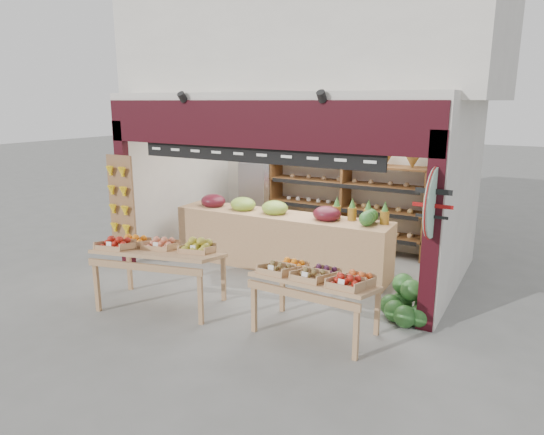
{
  "coord_description": "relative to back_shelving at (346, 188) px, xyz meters",
  "views": [
    {
      "loc": [
        3.94,
        -7.27,
        2.99
      ],
      "look_at": [
        -0.11,
        -0.2,
        1.02
      ],
      "focal_mm": 32.0,
      "sensor_mm": 36.0,
      "label": 1
    }
  ],
  "objects": [
    {
      "name": "shop_structure",
      "position": [
        -0.41,
        -0.31,
        2.65
      ],
      "size": [
        6.36,
        5.12,
        5.4
      ],
      "color": "silver",
      "rests_on": "ground"
    },
    {
      "name": "gift_sign",
      "position": [
        2.34,
        -3.07,
        0.48
      ],
      "size": [
        0.04,
        0.93,
        0.92
      ],
      "color": "#B5E4C7",
      "rests_on": "ground"
    },
    {
      "name": "cardboard_stack",
      "position": [
        -1.38,
        -1.66,
        -1.03
      ],
      "size": [
        0.98,
        0.71,
        0.66
      ],
      "color": "beige",
      "rests_on": "ground"
    },
    {
      "name": "watermelon_pile",
      "position": [
        2.04,
        -2.8,
        -1.04
      ],
      "size": [
        0.75,
        0.78,
        0.59
      ],
      "color": "#194C1C",
      "rests_on": "ground"
    },
    {
      "name": "banana_board",
      "position": [
        -3.14,
        -3.1,
        -0.15
      ],
      "size": [
        0.6,
        0.15,
        1.8
      ],
      "color": "brown",
      "rests_on": "ground"
    },
    {
      "name": "ground",
      "position": [
        -0.41,
        -1.93,
        -1.27
      ],
      "size": [
        60.0,
        60.0,
        0.0
      ],
      "primitive_type": "plane",
      "color": "slate",
      "rests_on": "ground"
    },
    {
      "name": "back_shelving",
      "position": [
        0.0,
        0.0,
        0.0
      ],
      "size": [
        3.33,
        0.55,
        2.03
      ],
      "color": "brown",
      "rests_on": "ground"
    },
    {
      "name": "mid_counter",
      "position": [
        -0.57,
        -1.77,
        -0.72
      ],
      "size": [
        4.05,
        0.91,
        1.24
      ],
      "color": "tan",
      "rests_on": "ground"
    },
    {
      "name": "display_table_right",
      "position": [
        1.11,
        -3.82,
        -0.49
      ],
      "size": [
        1.56,
        0.89,
        0.99
      ],
      "color": "tan",
      "rests_on": "ground"
    },
    {
      "name": "display_table_left",
      "position": [
        -1.38,
        -4.11,
        -0.43
      ],
      "size": [
        1.93,
        1.37,
        1.09
      ],
      "color": "tan",
      "rests_on": "ground"
    },
    {
      "name": "refrigerator",
      "position": [
        -2.02,
        -0.07,
        -0.37
      ],
      "size": [
        0.81,
        0.81,
        1.79
      ],
      "primitive_type": "cube",
      "rotation": [
        0.0,
        0.0,
        0.18
      ],
      "color": "silver",
      "rests_on": "ground"
    }
  ]
}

